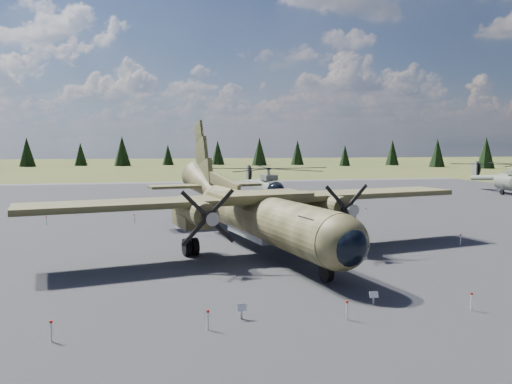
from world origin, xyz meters
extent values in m
plane|color=brown|center=(0.00, 0.00, 0.00)|extent=(500.00, 500.00, 0.00)
cube|color=slate|center=(0.00, 10.00, 0.00)|extent=(120.00, 120.00, 0.04)
cylinder|color=#404022|center=(1.35, 0.43, 2.51)|extent=(6.92, 19.88, 3.06)
sphere|color=#404022|center=(3.31, -9.21, 2.51)|extent=(3.54, 3.54, 3.00)
sphere|color=black|center=(3.43, -9.80, 2.46)|extent=(2.60, 2.60, 2.20)
cube|color=black|center=(2.96, -7.50, 3.33)|extent=(2.49, 2.15, 0.60)
cone|color=#404022|center=(-1.22, 13.06, 3.66)|extent=(4.44, 7.96, 4.60)
cube|color=#A7A9AC|center=(1.13, 1.50, 1.26)|extent=(3.34, 6.84, 0.55)
cube|color=#33381D|center=(1.24, 0.96, 3.77)|extent=(31.79, 9.96, 0.38)
cube|color=#404022|center=(1.24, 0.96, 4.01)|extent=(7.21, 5.16, 0.38)
cylinder|color=#404022|center=(-3.51, -0.34, 3.17)|extent=(2.74, 5.89, 1.64)
cube|color=#404022|center=(-3.69, 0.51, 2.46)|extent=(2.35, 3.97, 0.87)
cone|color=gray|center=(-2.81, -3.82, 3.17)|extent=(1.01, 1.13, 0.83)
cylinder|color=black|center=(-3.69, 0.51, 0.60)|extent=(1.18, 1.37, 1.20)
cylinder|color=#404022|center=(6.12, 1.62, 3.17)|extent=(2.74, 5.89, 1.64)
cube|color=#404022|center=(5.95, 2.48, 2.46)|extent=(2.35, 3.97, 0.87)
cone|color=gray|center=(6.83, -1.86, 3.17)|extent=(1.01, 1.13, 0.83)
cylinder|color=black|center=(5.95, 2.48, 0.60)|extent=(1.18, 1.37, 1.20)
cube|color=#404022|center=(-0.40, 8.99, 4.32)|extent=(1.95, 8.15, 1.83)
cube|color=#33381D|center=(-1.33, 13.59, 3.72)|extent=(10.76, 4.45, 0.24)
cylinder|color=gray|center=(3.05, -7.93, 1.39)|extent=(0.18, 0.18, 0.98)
cylinder|color=black|center=(3.05, -7.93, 0.60)|extent=(0.58, 1.08, 1.02)
cylinder|color=slate|center=(8.67, 30.81, 1.76)|extent=(2.86, 7.00, 2.38)
sphere|color=black|center=(8.91, 27.40, 1.71)|extent=(2.34, 2.34, 2.19)
sphere|color=slate|center=(8.42, 34.23, 1.76)|extent=(2.34, 2.34, 2.19)
cube|color=slate|center=(8.69, 30.44, 3.28)|extent=(1.83, 3.15, 0.71)
cylinder|color=gray|center=(8.69, 30.44, 3.99)|extent=(0.37, 0.37, 0.95)
cylinder|color=slate|center=(8.17, 37.78, 2.09)|extent=(1.38, 8.15, 1.36)
cube|color=slate|center=(7.91, 41.34, 3.28)|extent=(0.30, 1.34, 2.28)
cylinder|color=black|center=(8.24, 41.36, 3.28)|extent=(0.23, 2.47, 2.47)
cylinder|color=black|center=(8.87, 27.97, 0.38)|extent=(0.31, 0.66, 0.65)
cylinder|color=black|center=(7.30, 31.86, 0.38)|extent=(0.34, 0.78, 0.76)
cylinder|color=gray|center=(7.30, 31.86, 0.88)|extent=(0.14, 0.14, 1.38)
cylinder|color=black|center=(9.87, 32.04, 0.38)|extent=(0.34, 0.78, 0.76)
cylinder|color=gray|center=(9.87, 32.04, 0.88)|extent=(0.14, 0.14, 1.38)
sphere|color=slate|center=(47.15, 35.25, 1.85)|extent=(2.46, 2.46, 2.30)
cylinder|color=slate|center=(47.43, 39.00, 2.20)|extent=(1.47, 8.58, 1.43)
cube|color=slate|center=(47.70, 42.74, 3.45)|extent=(0.32, 1.41, 2.40)
cylinder|color=black|center=(48.05, 42.71, 3.45)|extent=(0.25, 2.60, 2.60)
cylinder|color=black|center=(45.63, 32.96, 0.40)|extent=(0.36, 0.82, 0.80)
cylinder|color=gray|center=(45.63, 32.96, 0.93)|extent=(0.15, 0.15, 1.45)
cube|color=gray|center=(-2.44, -12.48, 0.27)|extent=(0.08, 0.08, 0.53)
cube|color=white|center=(-2.44, -12.53, 0.53)|extent=(0.45, 0.22, 0.30)
cube|color=gray|center=(3.99, -11.83, 0.26)|extent=(0.08, 0.08, 0.52)
cube|color=white|center=(3.99, -11.88, 0.51)|extent=(0.43, 0.21, 0.29)
cylinder|color=white|center=(-10.00, -13.50, 0.40)|extent=(0.07, 0.07, 0.80)
cylinder|color=#B02012|center=(-10.00, -13.50, 0.80)|extent=(0.12, 0.12, 0.10)
cylinder|color=white|center=(-4.00, -13.50, 0.40)|extent=(0.07, 0.07, 0.80)
cylinder|color=#B02012|center=(-4.00, -13.50, 0.80)|extent=(0.12, 0.12, 0.10)
cylinder|color=white|center=(2.00, -13.50, 0.40)|extent=(0.07, 0.07, 0.80)
cylinder|color=#B02012|center=(2.00, -13.50, 0.80)|extent=(0.12, 0.12, 0.10)
cylinder|color=white|center=(8.00, -13.50, 0.40)|extent=(0.07, 0.07, 0.80)
cylinder|color=#B02012|center=(8.00, -13.50, 0.80)|extent=(0.12, 0.12, 0.10)
cylinder|color=white|center=(-16.00, 16.00, 0.40)|extent=(0.07, 0.07, 0.80)
cylinder|color=#B02012|center=(-16.00, 16.00, 0.80)|extent=(0.12, 0.12, 0.10)
cylinder|color=white|center=(-8.00, 16.00, 0.40)|extent=(0.07, 0.07, 0.80)
cylinder|color=#B02012|center=(-8.00, 16.00, 0.80)|extent=(0.12, 0.12, 0.10)
cylinder|color=white|center=(0.00, 16.00, 0.40)|extent=(0.07, 0.07, 0.80)
cylinder|color=#B02012|center=(0.00, 16.00, 0.80)|extent=(0.12, 0.12, 0.10)
cylinder|color=white|center=(8.00, 16.00, 0.40)|extent=(0.07, 0.07, 0.80)
cylinder|color=#B02012|center=(8.00, 16.00, 0.80)|extent=(0.12, 0.12, 0.10)
cylinder|color=white|center=(16.00, 16.00, 0.40)|extent=(0.07, 0.07, 0.80)
cylinder|color=#B02012|center=(16.00, 16.00, 0.80)|extent=(0.12, 0.12, 0.10)
cylinder|color=white|center=(16.50, 0.00, 0.40)|extent=(0.07, 0.07, 0.80)
cylinder|color=#B02012|center=(16.50, 0.00, 0.80)|extent=(0.12, 0.12, 0.10)
cone|color=black|center=(98.97, 109.70, 5.07)|extent=(5.68, 5.68, 10.14)
cone|color=black|center=(89.51, 122.51, 4.87)|extent=(5.45, 5.45, 9.73)
cone|color=black|center=(81.76, 140.15, 4.72)|extent=(5.29, 5.29, 9.44)
cone|color=black|center=(61.83, 137.46, 3.78)|extent=(4.23, 4.23, 7.56)
cone|color=black|center=(47.60, 149.88, 4.68)|extent=(5.24, 5.24, 9.35)
cone|color=black|center=(32.52, 148.43, 5.16)|extent=(5.78, 5.78, 10.31)
cone|color=black|center=(18.12, 157.95, 4.66)|extent=(5.22, 5.22, 9.32)
cone|color=black|center=(-0.75, 157.87, 3.85)|extent=(4.32, 4.32, 7.71)
cone|color=black|center=(-17.14, 153.18, 5.38)|extent=(6.02, 6.02, 10.75)
cone|color=black|center=(-32.12, 157.90, 4.20)|extent=(4.71, 4.71, 8.40)
cone|color=black|center=(-49.33, 153.59, 5.11)|extent=(5.72, 5.72, 10.21)
camera|label=1|loc=(-6.04, -33.16, 7.52)|focal=35.00mm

